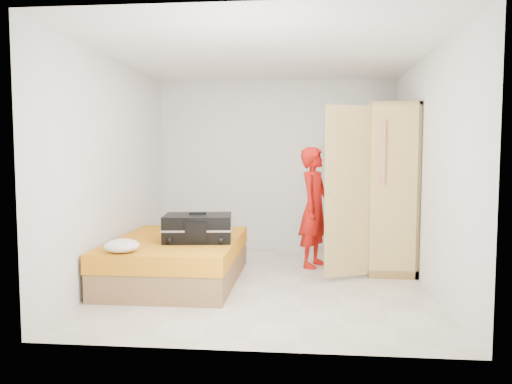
# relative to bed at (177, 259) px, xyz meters

# --- Properties ---
(room) EXTENTS (4.00, 4.02, 2.60)m
(room) POSITION_rel_bed_xyz_m (1.05, -0.00, 1.05)
(room) COLOR beige
(room) RESTS_ON ground
(bed) EXTENTS (1.42, 2.02, 0.50)m
(bed) POSITION_rel_bed_xyz_m (0.00, 0.00, 0.00)
(bed) COLOR olive
(bed) RESTS_ON ground
(wardrobe) EXTENTS (1.12, 1.43, 2.10)m
(wardrobe) POSITION_rel_bed_xyz_m (2.50, 0.84, 0.75)
(wardrobe) COLOR #DBB86A
(wardrobe) RESTS_ON ground
(person) EXTENTS (0.57, 0.68, 1.58)m
(person) POSITION_rel_bed_xyz_m (1.62, 0.89, 0.54)
(person) COLOR red
(person) RESTS_ON ground
(suitcase) EXTENTS (0.84, 0.66, 0.33)m
(suitcase) POSITION_rel_bed_xyz_m (0.28, -0.12, 0.40)
(suitcase) COLOR black
(suitcase) RESTS_ON bed
(round_cushion) EXTENTS (0.35, 0.35, 0.13)m
(round_cushion) POSITION_rel_bed_xyz_m (-0.35, -0.84, 0.32)
(round_cushion) COLOR white
(round_cushion) RESTS_ON bed
(pillow) EXTENTS (0.56, 0.34, 0.10)m
(pillow) POSITION_rel_bed_xyz_m (-0.11, 0.85, 0.30)
(pillow) COLOR white
(pillow) RESTS_ON bed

